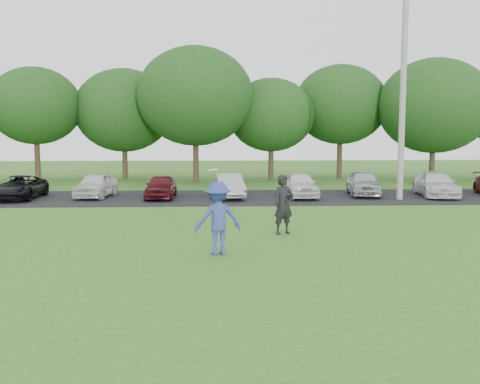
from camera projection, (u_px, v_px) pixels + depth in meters
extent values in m
plane|color=#2D671D|center=(247.00, 260.00, 13.18)|extent=(100.00, 100.00, 0.00)
cube|color=black|center=(231.00, 197.00, 26.09)|extent=(32.00, 6.50, 0.03)
cylinder|color=#969692|center=(403.00, 97.00, 24.64)|extent=(0.28, 0.28, 9.57)
imported|color=#334490|center=(218.00, 218.00, 13.67)|extent=(1.34, 0.97, 1.87)
cylinder|color=white|center=(213.00, 170.00, 13.47)|extent=(0.28, 0.27, 0.10)
imported|color=black|center=(284.00, 205.00, 16.47)|extent=(0.80, 0.69, 1.84)
cube|color=black|center=(290.00, 197.00, 16.27)|extent=(0.17, 0.15, 0.10)
imported|color=black|center=(19.00, 187.00, 25.24)|extent=(1.88, 3.98, 1.10)
imported|color=silver|center=(96.00, 185.00, 25.95)|extent=(1.75, 3.63, 1.20)
imported|color=#4D1017|center=(161.00, 186.00, 25.53)|extent=(1.39, 3.33, 1.13)
imported|color=#ACAEB3|center=(229.00, 186.00, 25.70)|extent=(1.52, 3.56, 1.14)
imported|color=silver|center=(299.00, 185.00, 25.91)|extent=(1.59, 3.67, 1.24)
imported|color=#B3B5BB|center=(363.00, 183.00, 26.69)|extent=(2.02, 3.84, 1.25)
imported|color=silver|center=(436.00, 184.00, 26.35)|extent=(2.20, 4.20, 1.16)
cylinder|color=#38281C|center=(38.00, 160.00, 35.29)|extent=(0.36, 0.36, 2.70)
ellipsoid|color=#214C19|center=(35.00, 106.00, 34.91)|extent=(5.94, 5.94, 5.05)
cylinder|color=#38281C|center=(125.00, 163.00, 36.96)|extent=(0.36, 0.36, 2.20)
ellipsoid|color=#214C19|center=(124.00, 110.00, 36.58)|extent=(6.68, 6.68, 5.68)
cylinder|color=#38281C|center=(196.00, 161.00, 34.39)|extent=(0.36, 0.36, 2.70)
ellipsoid|color=#214C19|center=(195.00, 96.00, 33.94)|extent=(7.42, 7.42, 6.31)
cylinder|color=#38281C|center=(271.00, 164.00, 36.04)|extent=(0.36, 0.36, 2.20)
ellipsoid|color=#214C19|center=(271.00, 115.00, 35.69)|extent=(5.76, 5.76, 4.90)
cylinder|color=#38281C|center=(339.00, 159.00, 37.63)|extent=(0.36, 0.36, 2.70)
ellipsoid|color=#214C19|center=(340.00, 105.00, 37.23)|extent=(6.50, 6.50, 5.53)
cylinder|color=#38281C|center=(432.00, 164.00, 35.14)|extent=(0.36, 0.36, 2.20)
ellipsoid|color=#214C19|center=(434.00, 106.00, 34.73)|extent=(7.24, 7.24, 6.15)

